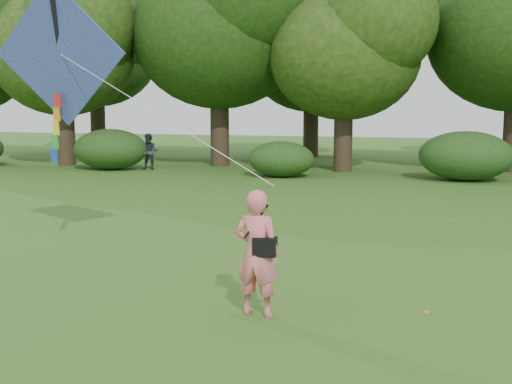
# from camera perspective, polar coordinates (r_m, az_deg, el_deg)

# --- Properties ---
(ground) EXTENTS (100.00, 100.00, 0.00)m
(ground) POSITION_cam_1_polar(r_m,az_deg,el_deg) (8.38, -0.66, -12.16)
(ground) COLOR #265114
(ground) RESTS_ON ground
(man_kite_flyer) EXTENTS (0.67, 0.47, 1.74)m
(man_kite_flyer) POSITION_cam_1_polar(r_m,az_deg,el_deg) (8.69, 0.09, -5.45)
(man_kite_flyer) COLOR #EE7077
(man_kite_flyer) RESTS_ON ground
(bystander_left) EXTENTS (0.84, 0.69, 1.60)m
(bystander_left) POSITION_cam_1_polar(r_m,az_deg,el_deg) (28.66, -9.46, 3.55)
(bystander_left) COLOR #2B2F3A
(bystander_left) RESTS_ON ground
(crossbody_bag) EXTENTS (0.43, 0.20, 0.70)m
(crossbody_bag) POSITION_cam_1_polar(r_m,az_deg,el_deg) (8.60, 0.78, -4.80)
(crossbody_bag) COLOR black
(crossbody_bag) RESTS_ON ground
(flying_kite) EXTENTS (6.20, 2.95, 3.38)m
(flying_kite) POSITION_cam_1_polar(r_m,az_deg,el_deg) (12.72, -17.03, 11.49)
(flying_kite) COLOR #23529B
(flying_kite) RESTS_ON ground
(tree_line) EXTENTS (54.70, 15.30, 9.48)m
(tree_line) POSITION_cam_1_polar(r_m,az_deg,el_deg) (30.53, 15.77, 12.64)
(tree_line) COLOR #3A2D1E
(tree_line) RESTS_ON ground
(shrub_band) EXTENTS (39.15, 3.22, 1.88)m
(shrub_band) POSITION_cam_1_polar(r_m,az_deg,el_deg) (25.39, 9.73, 3.14)
(shrub_band) COLOR #264919
(shrub_band) RESTS_ON ground
(fallen_leaves) EXTENTS (11.67, 12.95, 0.01)m
(fallen_leaves) POSITION_cam_1_polar(r_m,az_deg,el_deg) (11.30, 14.64, -7.10)
(fallen_leaves) COLOR olive
(fallen_leaves) RESTS_ON ground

